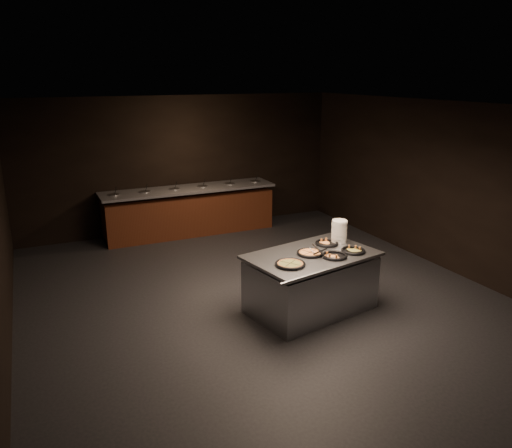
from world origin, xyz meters
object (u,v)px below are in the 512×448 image
object	(u,v)px
plate_stack	(339,231)
pan_cheese_whole	(310,253)
pan_veggie_whole	(290,264)
serving_counter	(311,283)

from	to	relation	value
plate_stack	pan_cheese_whole	distance (m)	0.75
pan_veggie_whole	serving_counter	bearing A→B (deg)	27.53
pan_veggie_whole	pan_cheese_whole	bearing A→B (deg)	29.44
serving_counter	plate_stack	size ratio (longest dim) A/B	5.85
serving_counter	pan_veggie_whole	size ratio (longest dim) A/B	4.83
serving_counter	pan_cheese_whole	xyz separation A→B (m)	(-0.03, 0.00, 0.47)
serving_counter	pan_veggie_whole	xyz separation A→B (m)	(-0.49, -0.26, 0.47)
pan_cheese_whole	pan_veggie_whole	bearing A→B (deg)	-150.56
pan_veggie_whole	plate_stack	bearing A→B (deg)	25.50
serving_counter	plate_stack	distance (m)	0.94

